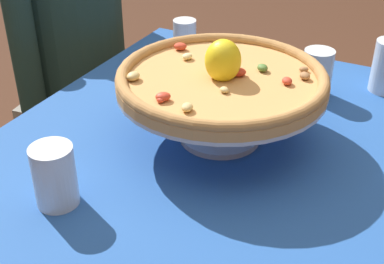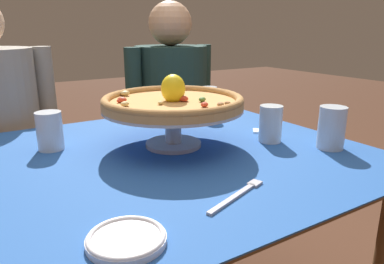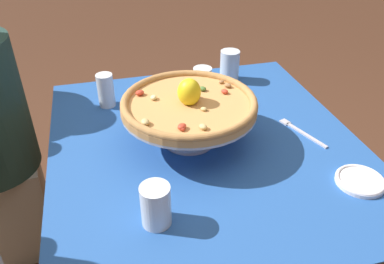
{
  "view_description": "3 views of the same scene",
  "coord_description": "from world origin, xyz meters",
  "px_view_note": "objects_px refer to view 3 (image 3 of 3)",
  "views": [
    {
      "loc": [
        -0.84,
        -0.33,
        1.34
      ],
      "look_at": [
        -0.03,
        0.08,
        0.78
      ],
      "focal_mm": 49.52,
      "sensor_mm": 36.0,
      "label": 1
    },
    {
      "loc": [
        -0.48,
        -0.87,
        1.09
      ],
      "look_at": [
        0.08,
        0.02,
        0.79
      ],
      "focal_mm": 33.77,
      "sensor_mm": 36.0,
      "label": 2
    },
    {
      "loc": [
        -0.98,
        0.3,
        1.47
      ],
      "look_at": [
        0.0,
        0.05,
        0.79
      ],
      "focal_mm": 36.4,
      "sensor_mm": 36.0,
      "label": 3
    }
  ],
  "objects_px": {
    "water_glass_back_left": "(156,207)",
    "dinner_fork": "(300,131)",
    "water_glass_back_right": "(106,92)",
    "side_plate": "(360,181)",
    "water_glass_side_right": "(202,84)",
    "pizza": "(189,103)",
    "sugar_packet": "(173,93)",
    "pizza_stand": "(189,116)",
    "water_glass_front_right": "(229,68)"
  },
  "relations": [
    {
      "from": "water_glass_front_right",
      "to": "pizza",
      "type": "bearing_deg",
      "value": 145.26
    },
    {
      "from": "water_glass_back_right",
      "to": "water_glass_side_right",
      "type": "height_order",
      "value": "water_glass_back_right"
    },
    {
      "from": "dinner_fork",
      "to": "water_glass_front_right",
      "type": "bearing_deg",
      "value": 13.51
    },
    {
      "from": "water_glass_back_right",
      "to": "side_plate",
      "type": "distance_m",
      "value": 0.9
    },
    {
      "from": "water_glass_side_right",
      "to": "side_plate",
      "type": "bearing_deg",
      "value": -154.29
    },
    {
      "from": "water_glass_front_right",
      "to": "water_glass_back_right",
      "type": "bearing_deg",
      "value": 99.96
    },
    {
      "from": "side_plate",
      "to": "water_glass_back_right",
      "type": "bearing_deg",
      "value": 46.52
    },
    {
      "from": "dinner_fork",
      "to": "sugar_packet",
      "type": "relative_size",
      "value": 3.86
    },
    {
      "from": "dinner_fork",
      "to": "water_glass_back_left",
      "type": "bearing_deg",
      "value": 117.25
    },
    {
      "from": "side_plate",
      "to": "water_glass_front_right",
      "type": "bearing_deg",
      "value": 11.56
    },
    {
      "from": "water_glass_front_right",
      "to": "sugar_packet",
      "type": "bearing_deg",
      "value": 103.19
    },
    {
      "from": "water_glass_front_right",
      "to": "sugar_packet",
      "type": "relative_size",
      "value": 2.55
    },
    {
      "from": "water_glass_front_right",
      "to": "side_plate",
      "type": "distance_m",
      "value": 0.73
    },
    {
      "from": "water_glass_back_right",
      "to": "water_glass_front_right",
      "type": "bearing_deg",
      "value": -80.04
    },
    {
      "from": "pizza",
      "to": "sugar_packet",
      "type": "distance_m",
      "value": 0.36
    },
    {
      "from": "pizza_stand",
      "to": "water_glass_back_right",
      "type": "distance_m",
      "value": 0.39
    },
    {
      "from": "dinner_fork",
      "to": "pizza_stand",
      "type": "bearing_deg",
      "value": 82.8
    },
    {
      "from": "water_glass_back_left",
      "to": "water_glass_side_right",
      "type": "relative_size",
      "value": 0.98
    },
    {
      "from": "pizza_stand",
      "to": "dinner_fork",
      "type": "height_order",
      "value": "pizza_stand"
    },
    {
      "from": "water_glass_front_right",
      "to": "sugar_packet",
      "type": "height_order",
      "value": "water_glass_front_right"
    },
    {
      "from": "water_glass_back_right",
      "to": "sugar_packet",
      "type": "distance_m",
      "value": 0.27
    },
    {
      "from": "water_glass_back_left",
      "to": "dinner_fork",
      "type": "bearing_deg",
      "value": -62.75
    },
    {
      "from": "water_glass_front_right",
      "to": "water_glass_back_right",
      "type": "xyz_separation_m",
      "value": [
        -0.09,
        0.51,
        -0.0
      ]
    },
    {
      "from": "water_glass_front_right",
      "to": "side_plate",
      "type": "height_order",
      "value": "water_glass_front_right"
    },
    {
      "from": "pizza",
      "to": "water_glass_back_right",
      "type": "distance_m",
      "value": 0.39
    },
    {
      "from": "pizza",
      "to": "water_glass_back_right",
      "type": "height_order",
      "value": "pizza"
    },
    {
      "from": "pizza_stand",
      "to": "pizza",
      "type": "height_order",
      "value": "pizza"
    },
    {
      "from": "water_glass_side_right",
      "to": "sugar_packet",
      "type": "xyz_separation_m",
      "value": [
        0.05,
        0.1,
        -0.05
      ]
    },
    {
      "from": "water_glass_back_right",
      "to": "sugar_packet",
      "type": "height_order",
      "value": "water_glass_back_right"
    },
    {
      "from": "water_glass_front_right",
      "to": "water_glass_back_left",
      "type": "relative_size",
      "value": 1.12
    },
    {
      "from": "water_glass_back_right",
      "to": "sugar_packet",
      "type": "xyz_separation_m",
      "value": [
        0.03,
        -0.26,
        -0.05
      ]
    },
    {
      "from": "water_glass_side_right",
      "to": "pizza_stand",
      "type": "bearing_deg",
      "value": 156.45
    },
    {
      "from": "pizza_stand",
      "to": "dinner_fork",
      "type": "distance_m",
      "value": 0.39
    },
    {
      "from": "pizza_stand",
      "to": "water_glass_back_right",
      "type": "height_order",
      "value": "water_glass_back_right"
    },
    {
      "from": "pizza",
      "to": "dinner_fork",
      "type": "distance_m",
      "value": 0.4
    },
    {
      "from": "pizza_stand",
      "to": "water_glass_front_right",
      "type": "height_order",
      "value": "water_glass_front_right"
    },
    {
      "from": "water_glass_back_left",
      "to": "pizza_stand",
      "type": "bearing_deg",
      "value": -26.92
    },
    {
      "from": "pizza_stand",
      "to": "water_glass_back_left",
      "type": "xyz_separation_m",
      "value": [
        -0.32,
        0.16,
        -0.04
      ]
    },
    {
      "from": "water_glass_back_left",
      "to": "sugar_packet",
      "type": "relative_size",
      "value": 2.28
    },
    {
      "from": "side_plate",
      "to": "pizza_stand",
      "type": "bearing_deg",
      "value": 52.11
    },
    {
      "from": "water_glass_front_right",
      "to": "water_glass_side_right",
      "type": "distance_m",
      "value": 0.18
    },
    {
      "from": "sugar_packet",
      "to": "water_glass_back_left",
      "type": "bearing_deg",
      "value": 164.35
    },
    {
      "from": "water_glass_front_right",
      "to": "water_glass_side_right",
      "type": "xyz_separation_m",
      "value": [
        -0.11,
        0.15,
        -0.0
      ]
    },
    {
      "from": "water_glass_back_right",
      "to": "side_plate",
      "type": "bearing_deg",
      "value": -133.48
    },
    {
      "from": "pizza_stand",
      "to": "sugar_packet",
      "type": "xyz_separation_m",
      "value": [
        0.33,
        -0.02,
        -0.09
      ]
    },
    {
      "from": "water_glass_back_left",
      "to": "side_plate",
      "type": "xyz_separation_m",
      "value": [
        0.0,
        -0.58,
        -0.04
      ]
    },
    {
      "from": "sugar_packet",
      "to": "water_glass_back_right",
      "type": "bearing_deg",
      "value": 96.76
    },
    {
      "from": "side_plate",
      "to": "sugar_packet",
      "type": "bearing_deg",
      "value": 31.28
    },
    {
      "from": "sugar_packet",
      "to": "dinner_fork",
      "type": "bearing_deg",
      "value": -136.66
    },
    {
      "from": "pizza",
      "to": "water_glass_front_right",
      "type": "relative_size",
      "value": 3.3
    }
  ]
}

